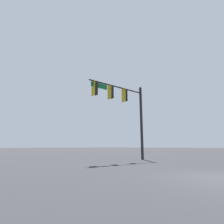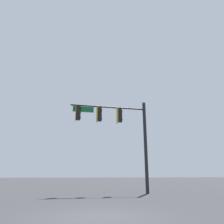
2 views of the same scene
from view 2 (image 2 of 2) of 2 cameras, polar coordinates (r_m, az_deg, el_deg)
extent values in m
plane|color=#2D2D30|center=(7.94, -3.78, -25.74)|extent=(400.00, 400.00, 0.00)
cylinder|color=black|center=(18.22, 8.76, -8.68)|extent=(0.27, 0.27, 7.36)
cylinder|color=black|center=(18.04, -0.89, 1.26)|extent=(6.13, 1.16, 0.12)
cube|color=gold|center=(18.01, 1.40, -0.93)|extent=(0.12, 0.52, 1.30)
cube|color=black|center=(18.05, 1.99, -0.96)|extent=(0.41, 0.38, 1.10)
cylinder|color=black|center=(18.22, 1.97, 0.88)|extent=(0.04, 0.04, 0.12)
cylinder|color=#340503|center=(18.19, 2.59, 0.00)|extent=(0.07, 0.22, 0.22)
cylinder|color=yellow|center=(18.10, 2.60, -1.00)|extent=(0.07, 0.22, 0.22)
cylinder|color=black|center=(18.02, 2.62, -2.01)|extent=(0.07, 0.22, 0.22)
cube|color=gold|center=(17.69, -3.96, -0.61)|extent=(0.12, 0.52, 1.30)
cube|color=black|center=(17.72, -3.36, -0.65)|extent=(0.41, 0.38, 1.10)
cylinder|color=black|center=(17.89, -3.32, 1.23)|extent=(0.04, 0.04, 0.12)
cylinder|color=#340503|center=(17.84, -2.70, 0.33)|extent=(0.07, 0.22, 0.22)
cylinder|color=yellow|center=(17.75, -2.72, -0.69)|extent=(0.07, 0.22, 0.22)
cylinder|color=black|center=(17.66, -2.73, -1.72)|extent=(0.07, 0.22, 0.22)
cube|color=gold|center=(17.53, -9.47, -0.28)|extent=(0.12, 0.52, 1.30)
cube|color=black|center=(17.54, -8.86, -0.32)|extent=(0.41, 0.38, 1.10)
cylinder|color=black|center=(17.72, -8.77, 1.58)|extent=(0.04, 0.04, 0.12)
cylinder|color=#340503|center=(17.65, -8.16, 0.67)|extent=(0.07, 0.22, 0.22)
cylinder|color=yellow|center=(17.56, -8.21, -0.35)|extent=(0.07, 0.22, 0.22)
cylinder|color=black|center=(17.47, -8.25, -1.40)|extent=(0.07, 0.22, 0.22)
cube|color=#0F602D|center=(17.67, -7.50, 0.71)|extent=(1.63, 0.32, 0.43)
cube|color=white|center=(17.67, -7.50, 0.71)|extent=(1.69, 0.31, 0.49)
camera|label=1|loc=(8.08, -67.57, -6.80)|focal=28.00mm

